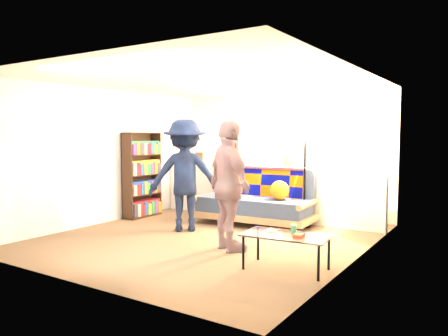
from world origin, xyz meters
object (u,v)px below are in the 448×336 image
at_px(person_left, 185,175).
at_px(person_right, 229,186).
at_px(bookshelf, 142,178).
at_px(coffee_table, 287,237).
at_px(futon_sofa, 257,201).
at_px(floor_lamp, 306,161).

relative_size(person_left, person_right, 1.03).
bearing_deg(person_left, bookshelf, -57.86).
bearing_deg(coffee_table, futon_sofa, 125.82).
bearing_deg(person_left, floor_lamp, -177.80).
distance_m(bookshelf, floor_lamp, 3.15).
height_order(bookshelf, floor_lamp, bookshelf).
height_order(floor_lamp, person_left, person_left).
xyz_separation_m(futon_sofa, floor_lamp, (0.82, 0.20, 0.73)).
relative_size(floor_lamp, person_left, 0.88).
bearing_deg(floor_lamp, person_left, -139.68).
height_order(bookshelf, person_right, person_right).
xyz_separation_m(floor_lamp, person_right, (-0.28, -2.00, -0.25)).
distance_m(bookshelf, person_left, 1.55).
xyz_separation_m(bookshelf, coffee_table, (3.76, -1.55, -0.37)).
bearing_deg(coffee_table, bookshelf, 157.55).
bearing_deg(person_right, person_left, 5.02).
xyz_separation_m(coffee_table, person_right, (-1.02, 0.36, 0.50)).
distance_m(futon_sofa, person_right, 1.93).
xyz_separation_m(futon_sofa, person_right, (0.53, -1.79, 0.48)).
xyz_separation_m(bookshelf, person_left, (1.45, -0.52, 0.16)).
bearing_deg(person_left, person_right, 114.39).
relative_size(bookshelf, coffee_table, 1.56).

